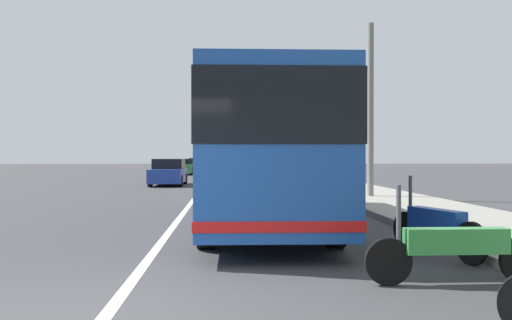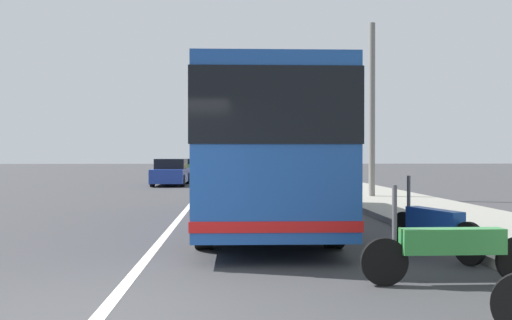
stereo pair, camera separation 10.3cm
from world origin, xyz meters
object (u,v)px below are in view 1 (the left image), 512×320
at_px(car_side_street, 240,165).
at_px(utility_pole, 371,112).
at_px(motorcycle_angled, 436,226).
at_px(car_far_distant, 183,167).
at_px(coach_bus, 261,146).
at_px(car_oncoming, 169,173).
at_px(motorcycle_far_end, 455,248).
at_px(car_behind_bus, 198,165).

bearing_deg(car_side_street, utility_pole, -172.16).
height_order(motorcycle_angled, utility_pole, utility_pole).
distance_m(car_far_distant, car_side_street, 6.32).
distance_m(coach_bus, car_oncoming, 18.15).
bearing_deg(motorcycle_far_end, car_far_distant, -81.38).
bearing_deg(car_oncoming, coach_bus, 12.93).
relative_size(coach_bus, car_side_street, 2.40).
height_order(car_side_street, car_behind_bus, car_side_street).
distance_m(motorcycle_angled, car_far_distant, 39.98).
height_order(motorcycle_angled, car_far_distant, car_far_distant).
bearing_deg(utility_pole, car_far_distant, 17.98).
bearing_deg(motorcycle_angled, car_side_street, -15.06).
distance_m(car_behind_bus, utility_pole, 37.42).
relative_size(motorcycle_far_end, car_side_street, 0.54).
bearing_deg(utility_pole, motorcycle_angled, 170.28).
bearing_deg(coach_bus, car_side_street, -0.07).
xyz_separation_m(coach_bus, utility_pole, (7.19, -4.48, 1.41)).
bearing_deg(car_behind_bus, coach_bus, 5.72).
relative_size(car_far_distant, utility_pole, 0.72).
xyz_separation_m(car_far_distant, car_behind_bus, (8.45, -0.88, 0.01)).
xyz_separation_m(motorcycle_far_end, car_side_street, (45.01, 1.53, 0.27)).
relative_size(coach_bus, motorcycle_far_end, 4.42).
bearing_deg(car_behind_bus, motorcycle_far_end, 7.44).
relative_size(car_side_street, car_behind_bus, 0.98).
distance_m(motorcycle_far_end, car_behind_bus, 50.06).
distance_m(coach_bus, motorcycle_angled, 5.07).
height_order(coach_bus, motorcycle_far_end, coach_bus).
distance_m(car_side_street, utility_pole, 32.05).
xyz_separation_m(motorcycle_far_end, utility_pole, (13.30, -2.45, 2.78)).
bearing_deg(utility_pole, car_oncoming, 38.92).
bearing_deg(car_far_distant, coach_bus, 5.02).
distance_m(motorcycle_angled, car_behind_bus, 48.19).
height_order(car_oncoming, car_behind_bus, car_oncoming).
distance_m(car_oncoming, car_behind_bus, 25.95).
distance_m(coach_bus, utility_pole, 8.59).
xyz_separation_m(motorcycle_angled, car_side_street, (43.07, 2.03, 0.25)).
height_order(motorcycle_angled, car_behind_bus, car_behind_bus).
bearing_deg(car_far_distant, motorcycle_far_end, 6.70).
distance_m(car_far_distant, utility_pole, 29.53).
relative_size(car_far_distant, car_side_street, 1.10).
bearing_deg(coach_bus, motorcycle_far_end, -160.91).
distance_m(motorcycle_angled, car_side_street, 43.12).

